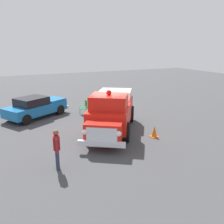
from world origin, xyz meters
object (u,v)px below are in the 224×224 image
Objects in this scene: lawn_chair_spare at (85,106)px; traffic_cone at (154,132)px; lawn_chair_by_car at (117,107)px; vintage_fire_truck at (111,111)px; classic_hot_rod at (36,107)px; spectator_standing at (57,147)px.

traffic_cone is at bearing -161.87° from lawn_chair_spare.
lawn_chair_by_car reaches higher than traffic_cone.
vintage_fire_truck is at bearing 148.43° from lawn_chair_by_car.
traffic_cone is (-1.88, -1.71, -0.89)m from vintage_fire_truck.
vintage_fire_truck is 5.92m from classic_hot_rod.
lawn_chair_spare is 0.61× the size of spectator_standing.
spectator_standing reaches higher than traffic_cone.
spectator_standing is at bearing 177.37° from classic_hot_rod.
classic_hot_rod is at bearing -2.63° from spectator_standing.
lawn_chair_by_car is at bearing -124.64° from lawn_chair_spare.
classic_hot_rod is at bearing 38.24° from traffic_cone.
lawn_chair_by_car is (-2.00, -5.20, -0.16)m from classic_hot_rod.
classic_hot_rod is 4.60× the size of lawn_chair_spare.
traffic_cone is at bearing -141.76° from classic_hot_rod.
vintage_fire_truck is 5.02m from spectator_standing.
spectator_standing is 5.77m from traffic_cone.
spectator_standing is at bearing 153.37° from lawn_chair_spare.
lawn_chair_by_car is at bearing -31.57° from vintage_fire_truck.
spectator_standing reaches higher than lawn_chair_spare.
traffic_cone is (-5.96, -1.95, -0.28)m from lawn_chair_spare.
classic_hot_rod is at bearing 68.96° from lawn_chair_by_car.
classic_hot_rod is at bearing 36.54° from vintage_fire_truck.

